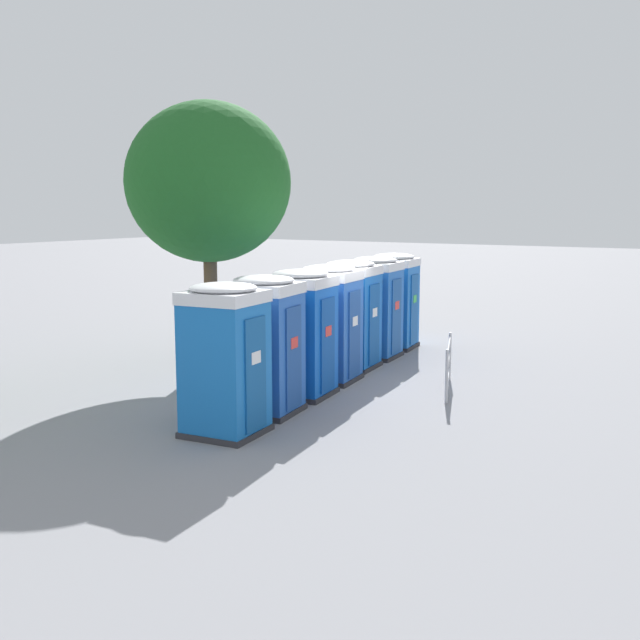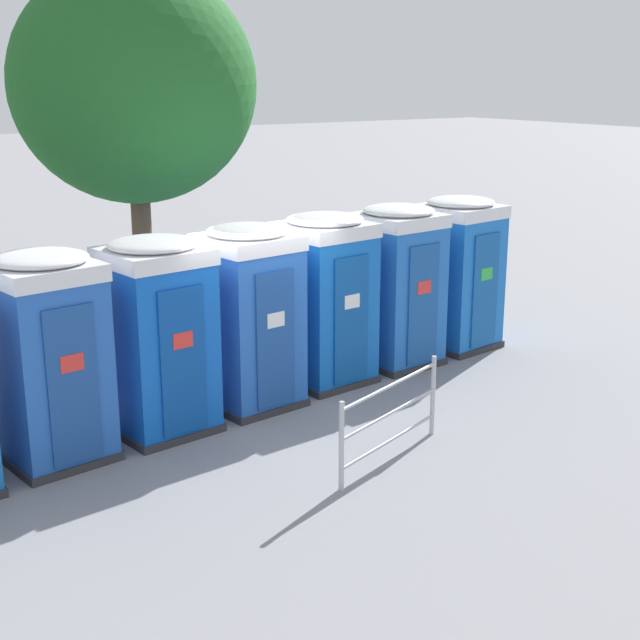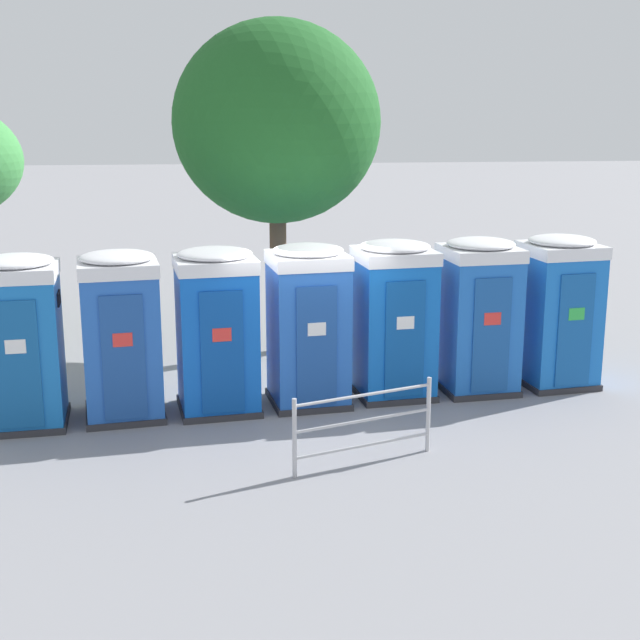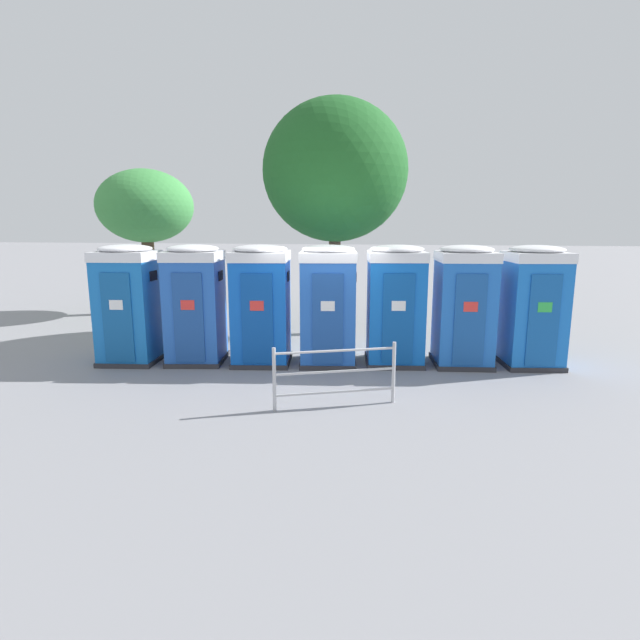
{
  "view_description": "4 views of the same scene",
  "coord_description": "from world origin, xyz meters",
  "views": [
    {
      "loc": [
        -13.76,
        -8.24,
        3.74
      ],
      "look_at": [
        -0.39,
        -0.2,
        1.39
      ],
      "focal_mm": 42.0,
      "sensor_mm": 36.0,
      "label": 1
    },
    {
      "loc": [
        -5.64,
        -10.49,
        4.48
      ],
      "look_at": [
        1.3,
        -0.01,
        0.98
      ],
      "focal_mm": 50.0,
      "sensor_mm": 36.0,
      "label": 2
    },
    {
      "loc": [
        -1.37,
        -13.6,
        4.6
      ],
      "look_at": [
        0.22,
        -0.13,
        1.33
      ],
      "focal_mm": 50.0,
      "sensor_mm": 36.0,
      "label": 3
    },
    {
      "loc": [
        1.41,
        -10.52,
        2.99
      ],
      "look_at": [
        -0.16,
        -0.18,
        0.94
      ],
      "focal_mm": 28.0,
      "sensor_mm": 36.0,
      "label": 4
    }
  ],
  "objects": [
    {
      "name": "portapotty_1",
      "position": [
        -2.82,
        -0.49,
        1.28
      ],
      "size": [
        1.32,
        1.35,
        2.54
      ],
      "color": "#2D2D33",
      "rests_on": "ground"
    },
    {
      "name": "portapotty_6",
      "position": [
        4.27,
        0.31,
        1.28
      ],
      "size": [
        1.31,
        1.34,
        2.54
      ],
      "color": "#2D2D33",
      "rests_on": "ground"
    },
    {
      "name": "portapotty_4",
      "position": [
        1.43,
        0.05,
        1.28
      ],
      "size": [
        1.33,
        1.32,
        2.54
      ],
      "color": "#2D2D33",
      "rests_on": "ground"
    },
    {
      "name": "event_barrier",
      "position": [
        0.49,
        -2.75,
        0.57
      ],
      "size": [
        1.94,
        0.73,
        1.05
      ],
      "color": "#B7B7BC",
      "rests_on": "ground"
    },
    {
      "name": "street_tree_1",
      "position": [
        -0.22,
        2.88,
        4.29
      ],
      "size": [
        3.77,
        3.77,
        6.13
      ],
      "color": "brown",
      "rests_on": "ground"
    },
    {
      "name": "ground_plane",
      "position": [
        0.0,
        0.0,
        0.0
      ],
      "size": [
        120.0,
        120.0,
        0.0
      ],
      "primitive_type": "plane",
      "color": "gray"
    },
    {
      "name": "portapotty_2",
      "position": [
        -1.39,
        -0.36,
        1.28
      ],
      "size": [
        1.35,
        1.34,
        2.54
      ],
      "color": "#2D2D33",
      "rests_on": "ground"
    },
    {
      "name": "portapotty_3",
      "position": [
        0.02,
        -0.19,
        1.28
      ],
      "size": [
        1.32,
        1.33,
        2.54
      ],
      "color": "#2D2D33",
      "rests_on": "ground"
    },
    {
      "name": "portapotty_5",
      "position": [
        2.86,
        0.15,
        1.28
      ],
      "size": [
        1.28,
        1.3,
        2.54
      ],
      "color": "#2D2D33",
      "rests_on": "ground"
    },
    {
      "name": "portapotty_0",
      "position": [
        -4.23,
        -0.69,
        1.28
      ],
      "size": [
        1.28,
        1.3,
        2.54
      ],
      "color": "#2D2D33",
      "rests_on": "ground"
    }
  ]
}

